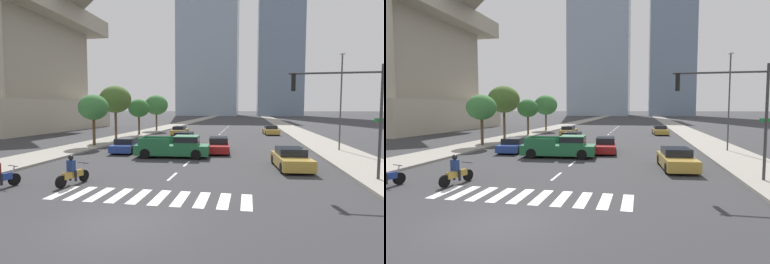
{
  "view_description": "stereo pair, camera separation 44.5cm",
  "coord_description": "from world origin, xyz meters",
  "views": [
    {
      "loc": [
        4.07,
        -9.05,
        3.74
      ],
      "look_at": [
        0.0,
        13.26,
        2.0
      ],
      "focal_mm": 28.98,
      "sensor_mm": 36.0,
      "label": 1
    },
    {
      "loc": [
        4.51,
        -8.96,
        3.74
      ],
      "look_at": [
        0.0,
        13.26,
        2.0
      ],
      "focal_mm": 28.98,
      "sensor_mm": 36.0,
      "label": 2
    }
  ],
  "objects": [
    {
      "name": "traffic_signal_near",
      "position": [
        8.91,
        7.89,
        4.13
      ],
      "size": [
        4.81,
        0.28,
        5.78
      ],
      "rotation": [
        0.0,
        0.0,
        3.14
      ],
      "color": "#333335",
      "rests_on": "sidewalk_east"
    },
    {
      "name": "sedan_gold_1",
      "position": [
        7.23,
        36.33,
        0.59
      ],
      "size": [
        2.19,
        4.53,
        1.28
      ],
      "rotation": [
        0.0,
        0.0,
        -1.49
      ],
      "color": "#B28E38",
      "rests_on": "ground"
    },
    {
      "name": "pickup_truck",
      "position": [
        -1.33,
        13.76,
        0.81
      ],
      "size": [
        5.7,
        2.35,
        1.67
      ],
      "rotation": [
        0.0,
        0.0,
        0.07
      ],
      "color": "#1E6038",
      "rests_on": "ground"
    },
    {
      "name": "sidewalk_east",
      "position": [
        11.5,
        30.0,
        0.07
      ],
      "size": [
        4.0,
        260.0,
        0.15
      ],
      "primitive_type": "cube",
      "color": "gray",
      "rests_on": "ground"
    },
    {
      "name": "sedan_gold_2",
      "position": [
        -5.37,
        33.11,
        0.59
      ],
      "size": [
        1.82,
        4.78,
        1.25
      ],
      "rotation": [
        0.0,
        0.0,
        1.59
      ],
      "color": "#B28E38",
      "rests_on": "ground"
    },
    {
      "name": "street_tree_nearest",
      "position": [
        -10.7,
        18.76,
        3.81
      ],
      "size": [
        2.88,
        2.88,
        4.91
      ],
      "color": "#4C3823",
      "rests_on": "sidewalk_west"
    },
    {
      "name": "sidewalk_west",
      "position": [
        -11.5,
        30.0,
        0.07
      ],
      "size": [
        4.0,
        260.0,
        0.15
      ],
      "primitive_type": "cube",
      "color": "gray",
      "rests_on": "ground"
    },
    {
      "name": "motorcycle_lead",
      "position": [
        -4.35,
        4.58,
        0.58
      ],
      "size": [
        0.81,
        2.07,
        1.49
      ],
      "rotation": [
        0.0,
        0.0,
        1.34
      ],
      "color": "black",
      "rests_on": "ground"
    },
    {
      "name": "sedan_gold_3",
      "position": [
        6.71,
        10.83,
        0.6
      ],
      "size": [
        2.21,
        4.62,
        1.28
      ],
      "rotation": [
        0.0,
        0.0,
        -1.48
      ],
      "color": "#B28E38",
      "rests_on": "ground"
    },
    {
      "name": "lane_divider_center",
      "position": [
        0.0,
        31.26,
        0.0
      ],
      "size": [
        0.14,
        50.0,
        0.01
      ],
      "color": "silver",
      "rests_on": "ground"
    },
    {
      "name": "sedan_red_0",
      "position": [
        -2.55,
        22.76,
        0.57
      ],
      "size": [
        2.13,
        4.56,
        1.25
      ],
      "rotation": [
        0.0,
        0.0,
        1.52
      ],
      "color": "maroon",
      "rests_on": "ground"
    },
    {
      "name": "crosswalk_near",
      "position": [
        -0.0,
        3.26,
        0.0
      ],
      "size": [
        8.55,
        2.24,
        0.01
      ],
      "color": "silver",
      "rests_on": "ground"
    },
    {
      "name": "street_lamp_east",
      "position": [
        11.8,
        19.3,
        4.9
      ],
      "size": [
        0.5,
        0.24,
        8.28
      ],
      "color": "#3F3F42",
      "rests_on": "sidewalk_east"
    },
    {
      "name": "sedan_red_5",
      "position": [
        1.59,
        17.21,
        0.58
      ],
      "size": [
        2.14,
        4.84,
        1.25
      ],
      "rotation": [
        0.0,
        0.0,
        -1.48
      ],
      "color": "maroon",
      "rests_on": "ground"
    },
    {
      "name": "ground_plane",
      "position": [
        0.0,
        0.0,
        0.0
      ],
      "size": [
        800.0,
        800.0,
        0.0
      ],
      "primitive_type": "plane",
      "color": "#333335"
    },
    {
      "name": "street_tree_third",
      "position": [
        -10.7,
        31.38,
        3.73
      ],
      "size": [
        2.88,
        2.88,
        4.82
      ],
      "color": "#4C3823",
      "rests_on": "sidewalk_west"
    },
    {
      "name": "street_tree_second",
      "position": [
        -10.7,
        23.83,
        4.72
      ],
      "size": [
        3.56,
        3.56,
        6.1
      ],
      "color": "#4C3823",
      "rests_on": "sidewalk_west"
    },
    {
      "name": "office_tower_left_skyline",
      "position": [
        -16.29,
        151.11,
        40.97
      ],
      "size": [
        29.48,
        26.23,
        93.31
      ],
      "color": "#8C9EB2",
      "rests_on": "ground"
    },
    {
      "name": "street_tree_fourth",
      "position": [
        -10.7,
        39.59,
        4.26
      ],
      "size": [
        3.75,
        3.75,
        5.71
      ],
      "color": "#4C3823",
      "rests_on": "sidewalk_west"
    },
    {
      "name": "sedan_blue_4",
      "position": [
        -6.21,
        16.13,
        0.56
      ],
      "size": [
        2.19,
        4.92,
        1.2
      ],
      "rotation": [
        0.0,
        0.0,
        1.66
      ],
      "color": "navy",
      "rests_on": "ground"
    }
  ]
}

